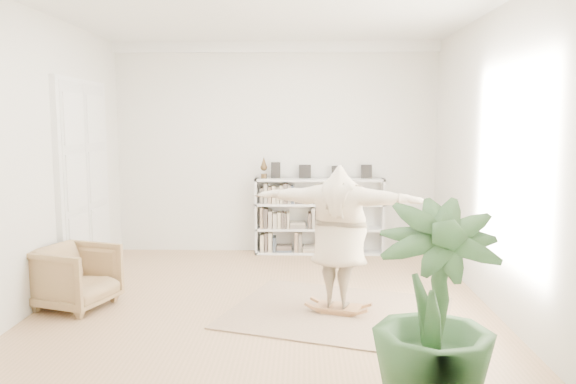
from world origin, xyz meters
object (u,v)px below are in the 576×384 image
Objects in this scene: rocker_board at (338,308)px; houseplant at (434,311)px; bookshelf at (319,217)px; armchair at (76,277)px; person at (339,233)px.

houseplant reaches higher than rocker_board.
houseplant is at bearing -82.35° from bookshelf.
bookshelf reaches higher than armchair.
person reaches higher than bookshelf.
person is at bearing -74.39° from armchair.
houseplant is (0.58, -2.29, 0.76)m from rocker_board.
rocker_board is at bearing -87.31° from bookshelf.
bookshelf is at bearing 97.65° from houseplant.
armchair is at bearing 15.68° from person.
bookshelf is 1.32× the size of houseplant.
rocker_board is 0.90m from person.
armchair is 4.50m from houseplant.
rocker_board is at bearing -161.86° from person.
person is (3.19, -0.14, 0.58)m from armchair.
person is at bearing -87.31° from bookshelf.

